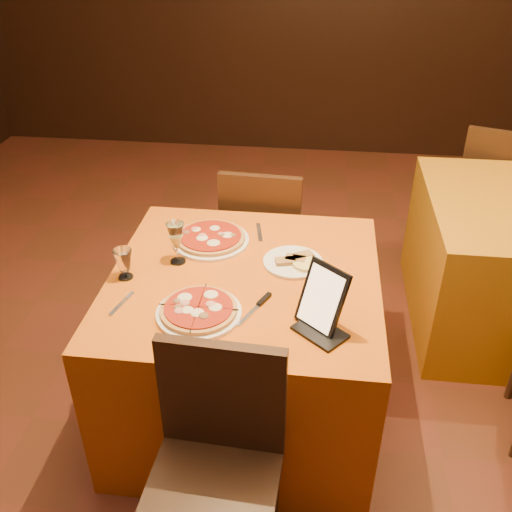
# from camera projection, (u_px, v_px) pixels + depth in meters

# --- Properties ---
(floor) EXTENTS (6.00, 7.00, 0.01)m
(floor) POSITION_uv_depth(u_px,v_px,m) (272.00, 442.00, 2.55)
(floor) COLOR #5E2D19
(floor) RESTS_ON ground
(main_table) EXTENTS (1.10, 1.10, 0.75)m
(main_table) POSITION_uv_depth(u_px,v_px,m) (245.00, 345.00, 2.53)
(main_table) COLOR #CA5A0C
(main_table) RESTS_ON floor
(chair_main_near) EXTENTS (0.42, 0.42, 0.91)m
(chair_main_near) POSITION_uv_depth(u_px,v_px,m) (211.00, 492.00, 1.82)
(chair_main_near) COLOR black
(chair_main_near) RESTS_ON floor
(chair_main_far) EXTENTS (0.48, 0.48, 0.91)m
(chair_main_far) POSITION_uv_depth(u_px,v_px,m) (265.00, 236.00, 3.18)
(chair_main_far) COLOR black
(chair_main_far) RESTS_ON floor
(chair_side_far) EXTENTS (0.46, 0.46, 0.91)m
(chair_side_far) POSITION_uv_depth(u_px,v_px,m) (493.00, 189.00, 3.69)
(chair_side_far) COLOR black
(chair_side_far) RESTS_ON floor
(pizza_near) EXTENTS (0.32, 0.32, 0.03)m
(pizza_near) POSITION_uv_depth(u_px,v_px,m) (199.00, 311.00, 2.11)
(pizza_near) COLOR white
(pizza_near) RESTS_ON main_table
(pizza_far) EXTENTS (0.34, 0.34, 0.03)m
(pizza_far) POSITION_uv_depth(u_px,v_px,m) (211.00, 239.00, 2.55)
(pizza_far) COLOR white
(pizza_far) RESTS_ON main_table
(cutlet_dish) EXTENTS (0.25, 0.25, 0.03)m
(cutlet_dish) POSITION_uv_depth(u_px,v_px,m) (293.00, 261.00, 2.40)
(cutlet_dish) COLOR white
(cutlet_dish) RESTS_ON main_table
(wine_glass) EXTENTS (0.10, 0.10, 0.19)m
(wine_glass) POSITION_uv_depth(u_px,v_px,m) (177.00, 243.00, 2.37)
(wine_glass) COLOR #DADB7C
(wine_glass) RESTS_ON main_table
(water_glass) EXTENTS (0.09, 0.09, 0.13)m
(water_glass) POSITION_uv_depth(u_px,v_px,m) (124.00, 264.00, 2.29)
(water_glass) COLOR white
(water_glass) RESTS_ON main_table
(tablet) EXTENTS (0.20, 0.19, 0.23)m
(tablet) POSITION_uv_depth(u_px,v_px,m) (322.00, 298.00, 2.00)
(tablet) COLOR black
(tablet) RESTS_ON main_table
(knife) EXTENTS (0.10, 0.18, 0.01)m
(knife) POSITION_uv_depth(u_px,v_px,m) (252.00, 312.00, 2.12)
(knife) COLOR silver
(knife) RESTS_ON main_table
(fork_near) EXTENTS (0.06, 0.16, 0.01)m
(fork_near) POSITION_uv_depth(u_px,v_px,m) (122.00, 304.00, 2.17)
(fork_near) COLOR #AEAEB5
(fork_near) RESTS_ON main_table
(fork_far) EXTENTS (0.05, 0.17, 0.01)m
(fork_far) POSITION_uv_depth(u_px,v_px,m) (259.00, 232.00, 2.62)
(fork_far) COLOR #B7B6BD
(fork_far) RESTS_ON main_table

